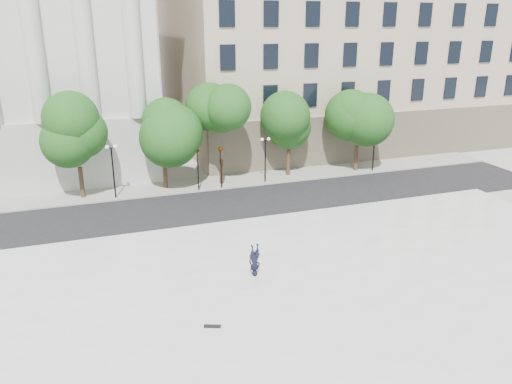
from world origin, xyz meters
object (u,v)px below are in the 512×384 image
at_px(traffic_light_west, 197,149).
at_px(traffic_light_east, 220,146).
at_px(skateboard, 212,326).
at_px(person_lying, 255,271).

height_order(traffic_light_west, traffic_light_east, traffic_light_east).
bearing_deg(skateboard, person_lying, 70.33).
relative_size(traffic_light_west, person_lying, 2.28).
bearing_deg(traffic_light_east, person_lying, -98.89).
bearing_deg(person_lying, traffic_light_east, 73.34).
xyz_separation_m(traffic_light_west, traffic_light_east, (1.99, -0.00, 0.09)).
xyz_separation_m(person_lying, skateboard, (-3.42, -4.02, -0.21)).
height_order(traffic_light_west, person_lying, traffic_light_west).
xyz_separation_m(traffic_light_east, person_lying, (-2.56, -16.40, -3.07)).
height_order(traffic_light_west, skateboard, traffic_light_west).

